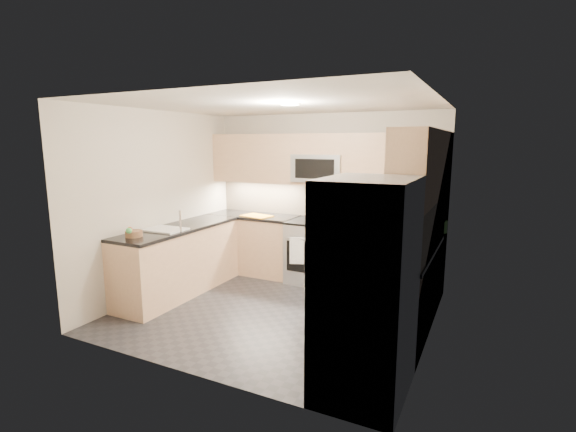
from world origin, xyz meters
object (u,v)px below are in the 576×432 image
object	(u,v)px
utensil_bowl	(436,226)
fruit_basket	(134,234)
microwave	(320,168)
refrigerator	(367,289)
gas_range	(315,252)
cutting_board	(257,216)

from	to	relation	value
utensil_bowl	fruit_basket	xyz separation A→B (m)	(-3.26, -1.92, -0.04)
microwave	refrigerator	distance (m)	3.04
microwave	fruit_basket	size ratio (longest dim) A/B	3.75
gas_range	fruit_basket	bearing A→B (deg)	-128.21
fruit_basket	utensil_bowl	bearing A→B (deg)	30.50
cutting_board	utensil_bowl	bearing A→B (deg)	0.71
gas_range	cutting_board	size ratio (longest dim) A/B	2.02
utensil_bowl	cutting_board	distance (m)	2.65
microwave	utensil_bowl	size ratio (longest dim) A/B	2.83
gas_range	refrigerator	xyz separation A→B (m)	(1.45, -2.43, 0.45)
utensil_bowl	cutting_board	world-z (taller)	utensil_bowl
gas_range	fruit_basket	distance (m)	2.58
gas_range	fruit_basket	world-z (taller)	fruit_basket
gas_range	microwave	size ratio (longest dim) A/B	1.20
utensil_bowl	microwave	bearing A→B (deg)	173.54
microwave	fruit_basket	bearing A→B (deg)	-126.53
microwave	cutting_board	distance (m)	1.23
gas_range	utensil_bowl	size ratio (longest dim) A/B	3.39
gas_range	utensil_bowl	world-z (taller)	utensil_bowl
refrigerator	fruit_basket	distance (m)	3.05
refrigerator	fruit_basket	xyz separation A→B (m)	(-3.02, 0.44, 0.08)
utensil_bowl	fruit_basket	distance (m)	3.79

